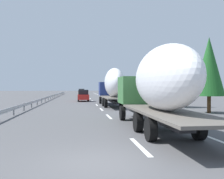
# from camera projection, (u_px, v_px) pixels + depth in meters

# --- Properties ---
(ground_plane) EXTENTS (260.00, 260.00, 0.00)m
(ground_plane) POSITION_uv_depth(u_px,v_px,m) (82.00, 100.00, 47.56)
(ground_plane) COLOR #4C4C4F
(lane_stripe_0) EXTENTS (3.20, 0.20, 0.01)m
(lane_stripe_0) POSITION_uv_depth(u_px,v_px,m) (140.00, 146.00, 10.11)
(lane_stripe_0) COLOR white
(lane_stripe_0) RESTS_ON ground_plane
(lane_stripe_1) EXTENTS (3.20, 0.20, 0.01)m
(lane_stripe_1) POSITION_uv_depth(u_px,v_px,m) (109.00, 117.00, 20.44)
(lane_stripe_1) COLOR white
(lane_stripe_1) RESTS_ON ground_plane
(lane_stripe_2) EXTENTS (3.20, 0.20, 0.01)m
(lane_stripe_2) POSITION_uv_depth(u_px,v_px,m) (101.00, 109.00, 27.17)
(lane_stripe_2) COLOR white
(lane_stripe_2) RESTS_ON ground_plane
(lane_stripe_3) EXTENTS (3.20, 0.20, 0.01)m
(lane_stripe_3) POSITION_uv_depth(u_px,v_px,m) (97.00, 105.00, 33.98)
(lane_stripe_3) COLOR white
(lane_stripe_3) RESTS_ON ground_plane
(lane_stripe_4) EXTENTS (3.20, 0.20, 0.01)m
(lane_stripe_4) POSITION_uv_depth(u_px,v_px,m) (92.00, 100.00, 45.67)
(lane_stripe_4) COLOR white
(lane_stripe_4) RESTS_ON ground_plane
(lane_stripe_5) EXTENTS (3.20, 0.20, 0.01)m
(lane_stripe_5) POSITION_uv_depth(u_px,v_px,m) (90.00, 98.00, 53.74)
(lane_stripe_5) COLOR white
(lane_stripe_5) RESTS_ON ground_plane
(lane_stripe_6) EXTENTS (3.20, 0.20, 0.01)m
(lane_stripe_6) POSITION_uv_depth(u_px,v_px,m) (88.00, 96.00, 65.41)
(lane_stripe_6) COLOR white
(lane_stripe_6) RESTS_ON ground_plane
(edge_line_right) EXTENTS (110.00, 0.20, 0.01)m
(edge_line_right) POSITION_uv_depth(u_px,v_px,m) (108.00, 99.00, 53.23)
(edge_line_right) COLOR white
(edge_line_right) RESTS_ON ground_plane
(truck_lead) EXTENTS (13.36, 2.55, 4.63)m
(truck_lead) POSITION_uv_depth(u_px,v_px,m) (113.00, 86.00, 31.62)
(truck_lead) COLOR navy
(truck_lead) RESTS_ON ground_plane
(truck_trailing) EXTENTS (13.39, 2.55, 4.43)m
(truck_trailing) POSITION_uv_depth(u_px,v_px,m) (157.00, 84.00, 13.75)
(truck_trailing) COLOR #387038
(truck_trailing) RESTS_ON ground_plane
(car_yellow_coupe) EXTENTS (4.15, 1.77, 1.95)m
(car_yellow_coupe) POSITION_uv_depth(u_px,v_px,m) (81.00, 92.00, 70.31)
(car_yellow_coupe) COLOR gold
(car_yellow_coupe) RESTS_ON ground_plane
(car_red_compact) EXTENTS (4.45, 1.87, 1.94)m
(car_red_compact) POSITION_uv_depth(u_px,v_px,m) (83.00, 96.00, 42.95)
(car_red_compact) COLOR red
(car_red_compact) RESTS_ON ground_plane
(road_sign) EXTENTS (0.10, 0.90, 3.07)m
(road_sign) POSITION_uv_depth(u_px,v_px,m) (112.00, 88.00, 55.41)
(road_sign) COLOR gray
(road_sign) RESTS_ON ground_plane
(tree_0) EXTENTS (2.81, 2.81, 6.98)m
(tree_0) POSITION_uv_depth(u_px,v_px,m) (209.00, 67.00, 23.45)
(tree_0) COLOR #472D19
(tree_0) RESTS_ON ground_plane
(tree_2) EXTENTS (2.95, 2.95, 6.06)m
(tree_2) POSITION_uv_depth(u_px,v_px,m) (180.00, 74.00, 30.13)
(tree_2) COLOR #472D19
(tree_2) RESTS_ON ground_plane
(guardrail_median) EXTENTS (94.00, 0.10, 0.76)m
(guardrail_median) POSITION_uv_depth(u_px,v_px,m) (51.00, 96.00, 49.74)
(guardrail_median) COLOR #9EA0A5
(guardrail_median) RESTS_ON ground_plane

